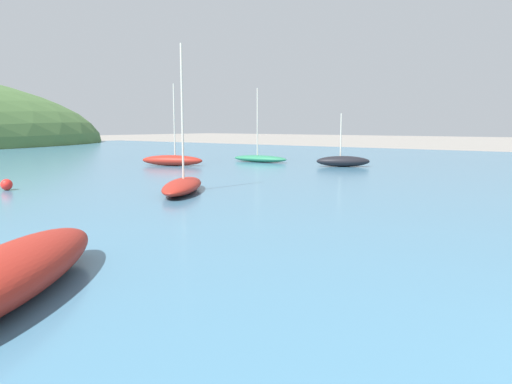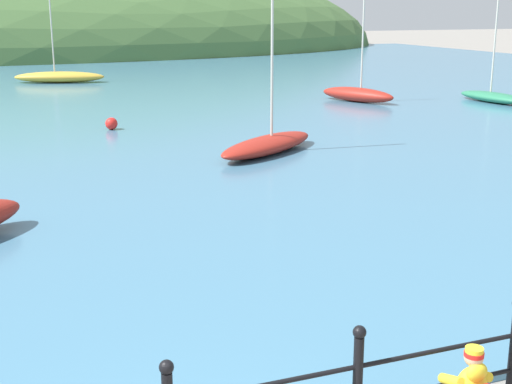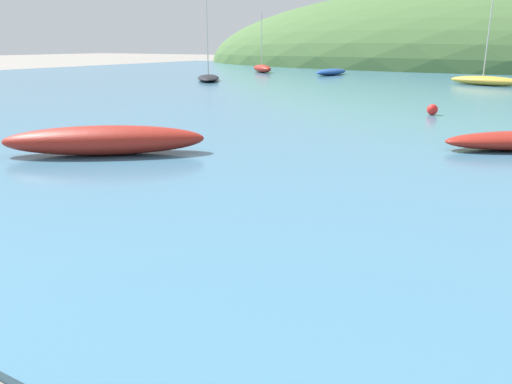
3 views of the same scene
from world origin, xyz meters
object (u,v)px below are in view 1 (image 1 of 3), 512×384
at_px(boat_blue_hull, 182,185).
at_px(mooring_buoy, 7,185).
at_px(boat_nearest_quay, 172,160).
at_px(boat_far_right, 260,158).
at_px(boat_white_sailboat, 343,161).
at_px(boat_green_fishing, 10,273).

relative_size(boat_blue_hull, mooring_buoy, 12.47).
relative_size(boat_nearest_quay, boat_blue_hull, 0.92).
xyz_separation_m(boat_far_right, boat_white_sailboat, (0.10, -5.48, 0.06)).
height_order(boat_far_right, boat_white_sailboat, boat_far_right).
bearing_deg(boat_green_fishing, boat_nearest_quay, 41.56).
bearing_deg(boat_white_sailboat, mooring_buoy, 164.18).
relative_size(boat_far_right, boat_blue_hull, 0.91).
relative_size(boat_green_fishing, mooring_buoy, 11.38).
distance_m(boat_far_right, mooring_buoy, 15.63).
xyz_separation_m(boat_green_fishing, mooring_buoy, (5.17, 10.74, -0.14)).
xyz_separation_m(boat_nearest_quay, boat_far_right, (5.05, -2.17, -0.08)).
relative_size(boat_far_right, mooring_buoy, 11.36).
distance_m(boat_nearest_quay, boat_far_right, 5.49).
distance_m(boat_nearest_quay, boat_blue_hull, 11.15).
relative_size(boat_green_fishing, boat_white_sailboat, 1.51).
xyz_separation_m(boat_nearest_quay, boat_green_fishing, (-15.72, -13.94, 0.02)).
height_order(boat_green_fishing, boat_far_right, boat_far_right).
height_order(boat_green_fishing, boat_white_sailboat, boat_white_sailboat).
bearing_deg(mooring_buoy, boat_nearest_quay, 16.88).
distance_m(boat_far_right, boat_blue_hull, 13.86).
height_order(boat_white_sailboat, mooring_buoy, boat_white_sailboat).
distance_m(boat_white_sailboat, boat_blue_hull, 12.51).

